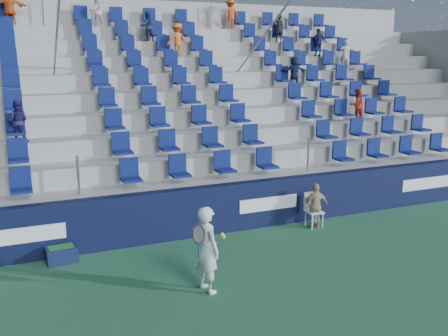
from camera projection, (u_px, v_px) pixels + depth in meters
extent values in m
plane|color=#2B6541|center=(272.00, 287.00, 9.41)|extent=(70.00, 70.00, 0.00)
cube|color=black|center=(211.00, 210.00, 12.11)|extent=(24.00, 0.30, 1.20)
cube|color=white|center=(269.00, 204.00, 12.53)|extent=(1.60, 0.02, 0.34)
cube|color=white|center=(435.00, 182.00, 14.62)|extent=(2.40, 0.02, 0.34)
cube|color=#A6A6A1|center=(203.00, 203.00, 12.62)|extent=(24.00, 0.85, 1.20)
cube|color=#A6A6A1|center=(191.00, 186.00, 13.33)|extent=(24.00, 0.85, 1.70)
cube|color=#A6A6A1|center=(181.00, 170.00, 14.04)|extent=(24.00, 0.85, 2.20)
cube|color=#A6A6A1|center=(172.00, 156.00, 14.74)|extent=(24.00, 0.85, 2.70)
cube|color=#A6A6A1|center=(164.00, 143.00, 15.45)|extent=(24.00, 0.85, 3.20)
cube|color=#A6A6A1|center=(156.00, 131.00, 16.16)|extent=(24.00, 0.85, 3.70)
cube|color=#A6A6A1|center=(149.00, 120.00, 16.86)|extent=(24.00, 0.85, 4.20)
cube|color=#A6A6A1|center=(143.00, 110.00, 17.57)|extent=(24.00, 0.85, 4.70)
cube|color=#A6A6A1|center=(137.00, 101.00, 18.28)|extent=(24.00, 0.85, 5.20)
cube|color=#A6A6A1|center=(132.00, 86.00, 18.77)|extent=(24.00, 0.50, 6.20)
cube|color=#0E1A55|center=(202.00, 167.00, 12.41)|extent=(16.05, 0.50, 0.70)
cube|color=#0E1A55|center=(191.00, 142.00, 13.06)|extent=(16.05, 0.50, 0.70)
cube|color=#0E1A55|center=(180.00, 119.00, 13.71)|extent=(16.05, 0.50, 0.70)
cube|color=#0E1A55|center=(171.00, 98.00, 14.36)|extent=(16.05, 0.50, 0.70)
cube|color=#0E1A55|center=(162.00, 79.00, 15.01)|extent=(16.05, 0.50, 0.70)
cube|color=#0E1A55|center=(154.00, 62.00, 15.66)|extent=(16.05, 0.50, 0.70)
cube|color=#0E1A55|center=(147.00, 46.00, 16.31)|extent=(16.05, 0.50, 0.70)
cube|color=#0E1A55|center=(140.00, 31.00, 16.96)|extent=(16.05, 0.50, 0.70)
cube|color=#0E1A55|center=(134.00, 17.00, 17.61)|extent=(16.05, 0.50, 0.70)
cylinder|color=gray|center=(56.00, 52.00, 13.69)|extent=(0.06, 7.68, 4.55)
cylinder|color=gray|center=(252.00, 52.00, 15.97)|extent=(0.06, 7.68, 4.55)
imported|color=#DE5B1A|center=(9.00, 6.00, 15.98)|extent=(1.14, 0.53, 1.18)
imported|color=black|center=(279.00, 28.00, 18.91)|extent=(0.41, 0.29, 1.07)
imported|color=#B12317|center=(357.00, 105.00, 15.86)|extent=(0.50, 0.39, 1.01)
imported|color=orange|center=(177.00, 40.00, 16.62)|extent=(0.71, 0.41, 1.09)
imported|color=#191C4B|center=(318.00, 42.00, 18.73)|extent=(0.64, 0.36, 1.02)
imported|color=#1F194C|center=(18.00, 121.00, 12.06)|extent=(0.59, 0.52, 1.01)
imported|color=#BDB7AA|center=(345.00, 55.00, 18.31)|extent=(0.46, 0.36, 1.10)
imported|color=#181E48|center=(147.00, 27.00, 16.98)|extent=(0.49, 0.39, 1.00)
imported|color=beige|center=(97.00, 12.00, 17.05)|extent=(0.55, 0.46, 1.00)
imported|color=#182448|center=(294.00, 72.00, 16.67)|extent=(0.98, 0.52, 1.01)
imported|color=#C54017|center=(230.00, 14.00, 18.93)|extent=(0.73, 0.43, 1.12)
imported|color=white|center=(207.00, 249.00, 9.10)|extent=(0.52, 0.67, 1.63)
cylinder|color=navy|center=(199.00, 250.00, 8.76)|extent=(0.03, 0.03, 0.28)
torus|color=black|center=(199.00, 234.00, 8.69)|extent=(0.30, 0.17, 0.28)
plane|color=#262626|center=(199.00, 234.00, 8.69)|extent=(0.30, 0.16, 0.29)
sphere|color=#BCDA32|center=(224.00, 237.00, 8.96)|extent=(0.07, 0.07, 0.07)
sphere|color=#BCDA32|center=(222.00, 234.00, 9.00)|extent=(0.07, 0.07, 0.07)
cube|color=white|center=(314.00, 212.00, 12.59)|extent=(0.40, 0.40, 0.04)
cube|color=white|center=(311.00, 201.00, 12.70)|extent=(0.39, 0.05, 0.48)
cylinder|color=white|center=(312.00, 222.00, 12.44)|extent=(0.03, 0.03, 0.39)
cylinder|color=white|center=(323.00, 221.00, 12.56)|extent=(0.03, 0.03, 0.39)
cylinder|color=white|center=(305.00, 219.00, 12.72)|extent=(0.03, 0.03, 0.39)
cylinder|color=white|center=(316.00, 217.00, 12.84)|extent=(0.03, 0.03, 0.39)
imported|color=tan|center=(316.00, 206.00, 12.50)|extent=(0.70, 0.33, 1.16)
cube|color=#101A3C|center=(62.00, 255.00, 10.50)|extent=(0.66, 0.46, 0.34)
cube|color=#1E662D|center=(61.00, 251.00, 10.48)|extent=(0.54, 0.34, 0.20)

